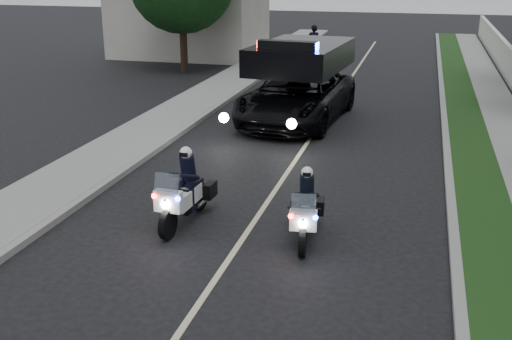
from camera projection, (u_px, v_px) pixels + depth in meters
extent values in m
plane|color=black|center=(203.00, 298.00, 10.27)|extent=(120.00, 120.00, 0.00)
cube|color=gray|center=(446.00, 146.00, 18.39)|extent=(0.20, 60.00, 0.15)
cube|color=#193814|center=(471.00, 148.00, 18.22)|extent=(1.20, 60.00, 0.16)
cube|color=gray|center=(187.00, 128.00, 20.40)|extent=(0.20, 60.00, 0.15)
cube|color=gray|center=(156.00, 125.00, 20.67)|extent=(2.00, 60.00, 0.16)
cube|color=#BFB78C|center=(310.00, 139.00, 19.42)|extent=(0.12, 50.00, 0.01)
imported|color=black|center=(297.00, 121.00, 21.55)|extent=(3.53, 6.62, 3.10)
imported|color=black|center=(313.00, 65.00, 32.95)|extent=(0.73, 1.94, 1.00)
imported|color=black|center=(313.00, 65.00, 32.95)|extent=(0.73, 0.53, 1.90)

